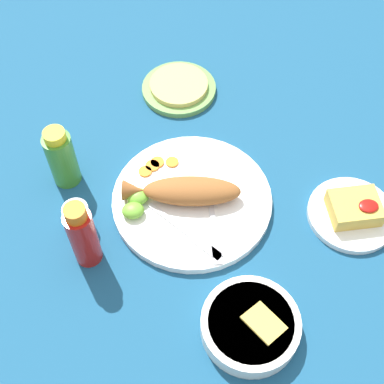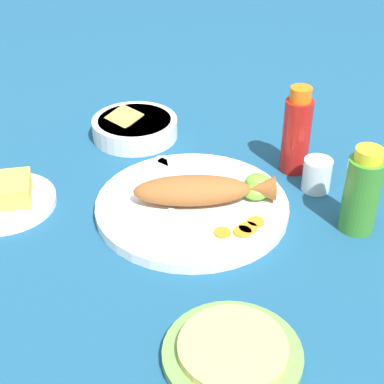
{
  "view_description": "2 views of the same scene",
  "coord_description": "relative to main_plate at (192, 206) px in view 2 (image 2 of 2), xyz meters",
  "views": [
    {
      "loc": [
        -0.08,
        -0.6,
        0.92
      ],
      "look_at": [
        0.0,
        0.0,
        0.04
      ],
      "focal_mm": 50.0,
      "sensor_mm": 36.0,
      "label": 1
    },
    {
      "loc": [
        0.16,
        0.79,
        0.58
      ],
      "look_at": [
        0.0,
        0.0,
        0.04
      ],
      "focal_mm": 55.0,
      "sensor_mm": 36.0,
      "label": 2
    }
  ],
  "objects": [
    {
      "name": "ground_plane",
      "position": [
        0.0,
        0.0,
        -0.01
      ],
      "size": [
        4.0,
        4.0,
        0.0
      ],
      "primitive_type": "plane",
      "color": "navy"
    },
    {
      "name": "main_plate",
      "position": [
        0.0,
        0.0,
        0.0
      ],
      "size": [
        0.32,
        0.32,
        0.02
      ],
      "primitive_type": "cylinder",
      "color": "white",
      "rests_on": "ground_plane"
    },
    {
      "name": "fried_fish",
      "position": [
        -0.01,
        0.0,
        0.03
      ],
      "size": [
        0.24,
        0.09,
        0.05
      ],
      "rotation": [
        0.0,
        0.0,
        -0.15
      ],
      "color": "#935628",
      "rests_on": "main_plate"
    },
    {
      "name": "fork_near",
      "position": [
        0.03,
        -0.08,
        0.01
      ],
      "size": [
        0.02,
        0.19,
        0.0
      ],
      "rotation": [
        0.0,
        0.0,
        4.65
      ],
      "color": "silver",
      "rests_on": "main_plate"
    },
    {
      "name": "fork_far",
      "position": [
        -0.02,
        -0.08,
        0.01
      ],
      "size": [
        0.13,
        0.15,
        0.0
      ],
      "rotation": [
        0.0,
        0.0,
        5.43
      ],
      "color": "silver",
      "rests_on": "main_plate"
    },
    {
      "name": "carrot_slice_near",
      "position": [
        -0.03,
        0.09,
        0.01
      ],
      "size": [
        0.03,
        0.03,
        0.0
      ],
      "primitive_type": "cylinder",
      "color": "orange",
      "rests_on": "main_plate"
    },
    {
      "name": "carrot_slice_mid",
      "position": [
        -0.06,
        0.1,
        0.01
      ],
      "size": [
        0.03,
        0.03,
        0.0
      ],
      "primitive_type": "cylinder",
      "color": "orange",
      "rests_on": "main_plate"
    },
    {
      "name": "carrot_slice_far",
      "position": [
        -0.07,
        0.09,
        0.01
      ],
      "size": [
        0.03,
        0.03,
        0.0
      ],
      "primitive_type": "cylinder",
      "color": "orange",
      "rests_on": "main_plate"
    },
    {
      "name": "carrot_slice_extra",
      "position": [
        -0.09,
        0.08,
        0.01
      ],
      "size": [
        0.03,
        0.03,
        0.0
      ],
      "primitive_type": "cylinder",
      "color": "orange",
      "rests_on": "main_plate"
    },
    {
      "name": "lime_wedge_main",
      "position": [
        -0.11,
        0.01,
        0.02
      ],
      "size": [
        0.05,
        0.04,
        0.03
      ],
      "primitive_type": "ellipsoid",
      "color": "#6BB233",
      "rests_on": "main_plate"
    },
    {
      "name": "lime_wedge_side",
      "position": [
        -0.12,
        -0.02,
        0.02
      ],
      "size": [
        0.04,
        0.04,
        0.02
      ],
      "primitive_type": "ellipsoid",
      "color": "#6BB233",
      "rests_on": "main_plate"
    },
    {
      "name": "hot_sauce_bottle_red",
      "position": [
        -0.21,
        -0.09,
        0.07
      ],
      "size": [
        0.05,
        0.05,
        0.17
      ],
      "color": "#B21914",
      "rests_on": "ground_plane"
    },
    {
      "name": "hot_sauce_bottle_green",
      "position": [
        -0.25,
        0.1,
        0.06
      ],
      "size": [
        0.06,
        0.06,
        0.15
      ],
      "color": "#3D8428",
      "rests_on": "ground_plane"
    },
    {
      "name": "salt_cup",
      "position": [
        -0.23,
        -0.02,
        0.02
      ],
      "size": [
        0.05,
        0.05,
        0.06
      ],
      "color": "silver",
      "rests_on": "ground_plane"
    },
    {
      "name": "side_plate_fries",
      "position": [
        0.31,
        -0.08,
        -0.0
      ],
      "size": [
        0.18,
        0.18,
        0.01
      ],
      "primitive_type": "cylinder",
      "color": "white",
      "rests_on": "ground_plane"
    },
    {
      "name": "fries_pile",
      "position": [
        0.31,
        -0.08,
        0.02
      ],
      "size": [
        0.1,
        0.08,
        0.04
      ],
      "color": "gold",
      "rests_on": "side_plate_fries"
    },
    {
      "name": "guacamole_bowl",
      "position": [
        0.06,
        -0.28,
        0.01
      ],
      "size": [
        0.17,
        0.17,
        0.05
      ],
      "color": "white",
      "rests_on": "ground_plane"
    },
    {
      "name": "tortilla_plate",
      "position": [
        0.01,
        0.32,
        -0.0
      ],
      "size": [
        0.18,
        0.18,
        0.01
      ],
      "primitive_type": "cylinder",
      "color": "#6B9E4C",
      "rests_on": "ground_plane"
    },
    {
      "name": "tortilla_stack",
      "position": [
        0.01,
        0.32,
        0.01
      ],
      "size": [
        0.14,
        0.14,
        0.01
      ],
      "primitive_type": "cylinder",
      "color": "#E0C666",
      "rests_on": "tortilla_plate"
    }
  ]
}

